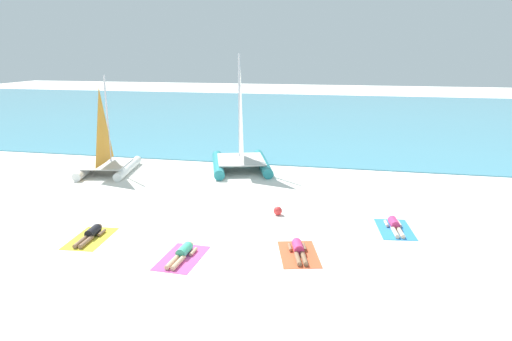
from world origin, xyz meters
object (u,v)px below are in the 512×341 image
object	(u,v)px
towel_leftmost	(91,238)
beach_ball	(278,211)
sunbather_center_left	(183,253)
towel_center_left	(182,258)
towel_center_right	(299,254)
sailboat_white	(108,159)
sunbather_rightmost	(395,225)
towel_rightmost	(395,229)
sunbather_center_right	(298,249)
sunbather_leftmost	(91,234)
sailboat_teal	(241,153)

from	to	relation	value
towel_leftmost	beach_ball	xyz separation A→B (m)	(5.54, 3.45, 0.15)
sunbather_center_left	beach_ball	world-z (taller)	beach_ball
towel_center_left	beach_ball	size ratio (longest dim) A/B	5.97
towel_center_left	towel_center_right	distance (m)	3.45
sailboat_white	sunbather_rightmost	bearing A→B (deg)	-30.94
towel_center_right	towel_rightmost	distance (m)	3.95
towel_rightmost	sunbather_center_right	bearing A→B (deg)	-139.04
sunbather_leftmost	sunbather_rightmost	size ratio (longest dim) A/B	1.00
towel_center_left	sunbather_center_left	world-z (taller)	sunbather_center_left
sailboat_teal	sunbather_leftmost	size ratio (longest dim) A/B	3.65
towel_leftmost	towel_rightmost	size ratio (longest dim) A/B	1.00
sunbather_leftmost	sunbather_center_right	world-z (taller)	same
sunbather_leftmost	sunbather_center_left	size ratio (longest dim) A/B	1.00
sailboat_teal	sunbather_center_left	xyz separation A→B (m)	(0.83, -10.34, -0.72)
towel_center_right	towel_rightmost	size ratio (longest dim) A/B	1.00
towel_rightmost	sunbather_center_left	bearing A→B (deg)	-150.44
sunbather_center_right	beach_ball	bearing A→B (deg)	95.45
sunbather_center_left	sunbather_rightmost	distance (m)	7.21
sailboat_white	sunbather_rightmost	size ratio (longest dim) A/B	3.02
sunbather_center_right	beach_ball	size ratio (longest dim) A/B	4.88
sunbather_rightmost	sunbather_center_left	bearing A→B (deg)	-157.39
towel_leftmost	towel_center_left	bearing A→B (deg)	-12.14
towel_center_right	sunbather_leftmost	bearing A→B (deg)	-178.50
towel_center_right	towel_leftmost	bearing A→B (deg)	-177.93
sunbather_leftmost	sunbather_center_left	bearing A→B (deg)	-16.83
sailboat_white	towel_rightmost	world-z (taller)	sailboat_white
towel_leftmost	sunbather_center_left	world-z (taller)	sunbather_center_left
sailboat_teal	sunbather_center_right	world-z (taller)	sailboat_teal
sailboat_white	sunbather_center_right	size ratio (longest dim) A/B	3.05
towel_leftmost	towel_center_left	size ratio (longest dim) A/B	1.00
sailboat_white	sunbather_center_right	bearing A→B (deg)	-46.79
sunbather_leftmost	towel_rightmost	xyz separation A→B (m)	(9.66, 2.81, -0.13)
sunbather_rightmost	beach_ball	xyz separation A→B (m)	(-4.11, 0.50, 0.03)
beach_ball	towel_leftmost	bearing A→B (deg)	-148.13
sailboat_teal	towel_center_right	world-z (taller)	sailboat_teal
sailboat_white	sunbather_leftmost	size ratio (longest dim) A/B	3.02
sailboat_teal	sunbather_rightmost	size ratio (longest dim) A/B	3.65
sunbather_center_left	sailboat_white	bearing A→B (deg)	132.55
sunbather_rightmost	sailboat_white	bearing A→B (deg)	153.14
sunbather_center_right	sunbather_rightmost	world-z (taller)	same
towel_center_right	sunbather_rightmost	size ratio (longest dim) A/B	1.21
towel_center_right	beach_ball	size ratio (longest dim) A/B	5.97
towel_leftmost	beach_ball	size ratio (longest dim) A/B	5.97
sunbather_center_left	sunbather_center_right	world-z (taller)	same
towel_leftmost	beach_ball	bearing A→B (deg)	31.87
towel_center_left	towel_leftmost	bearing A→B (deg)	167.86
towel_center_right	sunbather_rightmost	xyz separation A→B (m)	(2.94, 2.70, 0.13)
sailboat_white	towel_center_left	bearing A→B (deg)	-61.30
towel_leftmost	sunbather_rightmost	xyz separation A→B (m)	(9.65, 2.95, 0.13)
sunbather_center_left	towel_rightmost	bearing A→B (deg)	31.65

